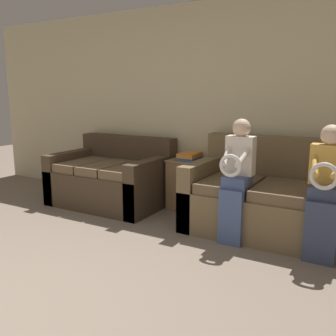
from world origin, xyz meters
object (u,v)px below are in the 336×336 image
object	(u,v)px
child_left_seated	(237,174)
book_stack	(189,156)
couch_side	(112,180)
child_right_seated	(326,186)
side_shelf	(189,184)
couch_main	(287,203)

from	to	relation	value
child_left_seated	book_stack	world-z (taller)	child_left_seated
couch_side	book_stack	bearing A→B (deg)	16.39
child_right_seated	book_stack	distance (m)	1.83
child_right_seated	book_stack	xyz separation A→B (m)	(-1.69, 0.71, 0.02)
book_stack	child_right_seated	bearing A→B (deg)	-22.90
side_shelf	book_stack	bearing A→B (deg)	35.72
book_stack	couch_main	bearing A→B (deg)	-12.58
couch_side	child_right_seated	distance (m)	2.74
child_left_seated	child_right_seated	xyz separation A→B (m)	(0.81, -0.00, -0.02)
child_left_seated	child_right_seated	bearing A→B (deg)	-0.18
book_stack	side_shelf	bearing A→B (deg)	-144.28
couch_side	child_right_seated	bearing A→B (deg)	-8.86
side_shelf	child_right_seated	bearing A→B (deg)	-22.77
child_left_seated	couch_main	bearing A→B (deg)	46.23
couch_side	side_shelf	size ratio (longest dim) A/B	2.30
couch_main	child_left_seated	distance (m)	0.68
child_left_seated	couch_side	bearing A→B (deg)	167.47
couch_side	child_right_seated	world-z (taller)	child_right_seated
side_shelf	book_stack	xyz separation A→B (m)	(0.00, 0.00, 0.35)
child_right_seated	couch_side	bearing A→B (deg)	171.14
book_stack	child_left_seated	bearing A→B (deg)	-39.07
child_left_seated	book_stack	distance (m)	1.13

